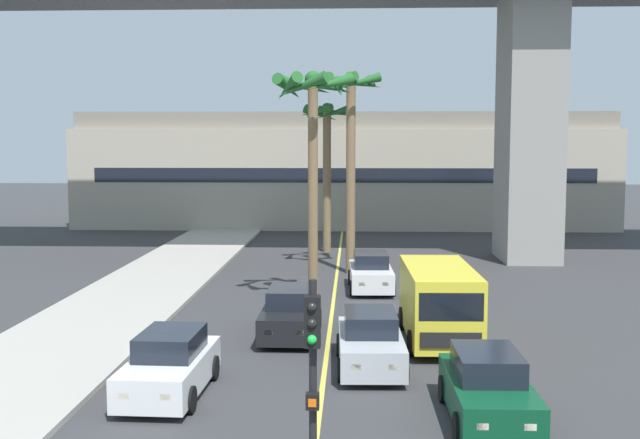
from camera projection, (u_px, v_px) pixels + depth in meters
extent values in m
cube|color=#ADA89E|center=(23.00, 374.00, 20.75)|extent=(4.80, 80.00, 0.15)
cube|color=#DBCC4C|center=(332.00, 313.00, 28.37)|extent=(0.14, 56.00, 0.01)
cube|color=gray|center=(529.00, 129.00, 40.50)|extent=(2.80, 4.40, 13.69)
cube|color=#BCB29E|center=(343.00, 178.00, 57.61)|extent=(38.34, 8.00, 7.05)
cube|color=gray|center=(343.00, 121.00, 57.20)|extent=(37.58, 7.20, 1.20)
cube|color=black|center=(342.00, 175.00, 53.58)|extent=(34.51, 0.04, 1.00)
cube|color=black|center=(290.00, 319.00, 24.92)|extent=(1.73, 4.11, 0.80)
cube|color=black|center=(291.00, 297.00, 25.01)|extent=(1.41, 2.06, 0.60)
cube|color=#F2EDCC|center=(300.00, 333.00, 22.90)|extent=(0.24, 0.08, 0.14)
cube|color=#F2EDCC|center=(269.00, 332.00, 22.95)|extent=(0.24, 0.08, 0.14)
cylinder|color=black|center=(313.00, 337.00, 23.65)|extent=(0.22, 0.64, 0.64)
cylinder|color=black|center=(260.00, 336.00, 23.73)|extent=(0.22, 0.64, 0.64)
cylinder|color=black|center=(318.00, 318.00, 26.17)|extent=(0.22, 0.64, 0.64)
cylinder|color=black|center=(270.00, 317.00, 26.25)|extent=(0.22, 0.64, 0.64)
cube|color=#0C4728|center=(488.00, 396.00, 17.39)|extent=(1.74, 4.12, 0.80)
cube|color=black|center=(487.00, 364.00, 17.47)|extent=(1.41, 2.06, 0.60)
cube|color=#F2EDCC|center=(530.00, 427.00, 15.37)|extent=(0.24, 0.08, 0.14)
cube|color=#F2EDCC|center=(482.00, 426.00, 15.40)|extent=(0.24, 0.08, 0.14)
cylinder|color=black|center=(538.00, 428.00, 16.13)|extent=(0.23, 0.64, 0.64)
cylinder|color=black|center=(459.00, 427.00, 16.18)|extent=(0.23, 0.64, 0.64)
cylinder|color=black|center=(512.00, 389.00, 18.66)|extent=(0.23, 0.64, 0.64)
cylinder|color=black|center=(444.00, 389.00, 18.71)|extent=(0.23, 0.64, 0.64)
cube|color=white|center=(170.00, 372.00, 19.21)|extent=(1.84, 4.16, 0.80)
cube|color=black|center=(171.00, 343.00, 19.29)|extent=(1.46, 2.10, 0.60)
cube|color=#F2EDCC|center=(166.00, 397.00, 17.17)|extent=(0.24, 0.09, 0.14)
cube|color=#F2EDCC|center=(124.00, 396.00, 17.25)|extent=(0.24, 0.09, 0.14)
cylinder|color=black|center=(189.00, 400.00, 17.91)|extent=(0.24, 0.65, 0.64)
cylinder|color=black|center=(121.00, 398.00, 18.04)|extent=(0.24, 0.65, 0.64)
cylinder|color=black|center=(213.00, 368.00, 20.43)|extent=(0.24, 0.65, 0.64)
cylinder|color=black|center=(153.00, 366.00, 20.56)|extent=(0.24, 0.65, 0.64)
cube|color=#B7BABF|center=(370.00, 348.00, 21.45)|extent=(1.83, 4.15, 0.80)
cube|color=black|center=(370.00, 322.00, 21.53)|extent=(1.46, 2.09, 0.60)
cube|color=#F2EDCC|center=(393.00, 367.00, 19.44)|extent=(0.24, 0.09, 0.14)
cube|color=#F2EDCC|center=(356.00, 367.00, 19.45)|extent=(0.24, 0.09, 0.14)
cylinder|color=black|center=(404.00, 370.00, 20.20)|extent=(0.24, 0.65, 0.64)
cylinder|color=black|center=(342.00, 370.00, 20.22)|extent=(0.24, 0.65, 0.64)
cylinder|color=black|center=(396.00, 345.00, 22.73)|extent=(0.24, 0.65, 0.64)
cylinder|color=black|center=(340.00, 345.00, 22.75)|extent=(0.24, 0.65, 0.64)
cube|color=white|center=(371.00, 276.00, 32.71)|extent=(1.83, 4.15, 0.80)
cube|color=black|center=(371.00, 260.00, 32.79)|extent=(1.46, 2.09, 0.60)
cube|color=#F2EDCC|center=(385.00, 284.00, 30.70)|extent=(0.24, 0.09, 0.14)
cube|color=#F2EDCC|center=(362.00, 284.00, 30.71)|extent=(0.24, 0.09, 0.14)
cylinder|color=black|center=(392.00, 288.00, 31.47)|extent=(0.24, 0.65, 0.64)
cylinder|color=black|center=(352.00, 288.00, 31.48)|extent=(0.24, 0.65, 0.64)
cylinder|color=black|center=(388.00, 277.00, 33.99)|extent=(0.24, 0.65, 0.64)
cylinder|color=black|center=(351.00, 277.00, 34.01)|extent=(0.24, 0.65, 0.64)
cube|color=yellow|center=(439.00, 301.00, 24.16)|extent=(2.12, 5.25, 2.10)
cube|color=black|center=(451.00, 307.00, 21.58)|extent=(1.80, 0.12, 0.80)
cube|color=black|center=(451.00, 340.00, 21.62)|extent=(1.70, 0.10, 0.44)
cylinder|color=black|center=(478.00, 343.00, 22.69)|extent=(0.28, 0.77, 0.76)
cylinder|color=black|center=(413.00, 343.00, 22.72)|extent=(0.28, 0.77, 0.76)
cylinder|color=black|center=(461.00, 319.00, 25.79)|extent=(0.28, 0.77, 0.76)
cylinder|color=black|center=(403.00, 319.00, 25.83)|extent=(0.28, 0.77, 0.76)
cylinder|color=black|center=(313.00, 418.00, 11.69)|extent=(0.12, 0.12, 4.20)
cube|color=black|center=(312.00, 322.00, 11.41)|extent=(0.24, 0.20, 0.76)
sphere|color=black|center=(312.00, 307.00, 11.28)|extent=(0.14, 0.14, 0.14)
sphere|color=black|center=(312.00, 323.00, 11.31)|extent=(0.14, 0.14, 0.14)
sphere|color=#19D83F|center=(312.00, 340.00, 11.33)|extent=(0.14, 0.14, 0.14)
cube|color=black|center=(313.00, 401.00, 11.55)|extent=(0.20, 0.16, 0.24)
cube|color=orange|center=(312.00, 403.00, 11.47)|extent=(0.12, 0.03, 0.12)
cylinder|color=brown|center=(313.00, 197.00, 28.75)|extent=(0.37, 0.37, 8.32)
sphere|color=#236028|center=(313.00, 79.00, 28.32)|extent=(0.60, 0.60, 0.60)
cone|color=#236028|center=(340.00, 88.00, 28.39)|extent=(0.61, 2.02, 1.04)
cone|color=#236028|center=(332.00, 87.00, 29.03)|extent=(1.76, 1.69, 0.91)
cone|color=#236028|center=(306.00, 87.00, 29.28)|extent=(2.04, 1.04, 0.86)
cone|color=#236028|center=(289.00, 88.00, 28.74)|extent=(1.12, 2.02, 1.01)
cone|color=#236028|center=(288.00, 88.00, 27.96)|extent=(1.28, 1.97, 1.08)
cone|color=#236028|center=(302.00, 87.00, 27.46)|extent=(2.02, 1.12, 1.05)
cone|color=#236028|center=(331.00, 84.00, 27.60)|extent=(1.76, 1.69, 0.86)
cylinder|color=brown|center=(351.00, 178.00, 36.54)|extent=(0.43, 0.43, 8.98)
sphere|color=#236028|center=(351.00, 78.00, 36.07)|extent=(0.60, 0.60, 0.60)
cone|color=#236028|center=(373.00, 84.00, 36.18)|extent=(0.69, 2.11, 0.92)
cone|color=#236028|center=(363.00, 84.00, 36.91)|extent=(1.98, 1.50, 0.85)
cone|color=#236028|center=(340.00, 84.00, 36.97)|extent=(1.98, 1.49, 0.89)
cone|color=#236028|center=(329.00, 83.00, 36.11)|extent=(0.51, 2.09, 0.92)
cone|color=#236028|center=(338.00, 82.00, 35.29)|extent=(1.96, 1.54, 0.94)
cone|color=#236028|center=(359.00, 82.00, 35.15)|extent=(2.09, 1.18, 0.95)
cylinder|color=brown|center=(327.00, 182.00, 43.72)|extent=(0.46, 0.46, 7.88)
sphere|color=#236028|center=(327.00, 108.00, 43.31)|extent=(0.60, 0.60, 0.60)
cone|color=#236028|center=(345.00, 112.00, 43.14)|extent=(0.74, 2.14, 0.83)
cone|color=#236028|center=(335.00, 113.00, 44.23)|extent=(2.09, 1.29, 0.83)
cone|color=#236028|center=(321.00, 115.00, 44.30)|extent=(2.10, 1.19, 1.02)
cone|color=#236028|center=(308.00, 114.00, 43.33)|extent=(0.54, 2.11, 1.03)
cone|color=#236028|center=(316.00, 111.00, 42.50)|extent=(2.00, 1.52, 0.82)
cone|color=#236028|center=(334.00, 113.00, 42.38)|extent=(2.10, 1.22, 0.99)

